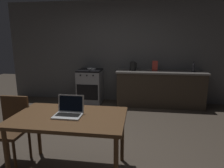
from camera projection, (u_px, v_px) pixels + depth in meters
name	position (u px, v px, depth m)	size (l,w,h in m)	color
ground_plane	(94.00, 143.00, 3.20)	(12.00, 12.00, 0.00)	#473D33
back_wall	(125.00, 52.00, 5.24)	(6.40, 0.10, 2.63)	#585858
kitchen_counter	(160.00, 88.00, 4.96)	(2.16, 0.64, 0.88)	#382D23
stove_oven	(90.00, 86.00, 5.21)	(0.60, 0.62, 0.88)	gray
dining_table	(69.00, 122.00, 2.34)	(1.32, 0.81, 0.75)	brown
chair	(12.00, 126.00, 2.62)	(0.40, 0.40, 0.89)	#4C331E
laptop	(69.00, 112.00, 2.32)	(0.32, 0.26, 0.23)	silver
electric_kettle	(133.00, 66.00, 4.94)	(0.18, 0.16, 0.23)	black
bottle	(193.00, 67.00, 4.69)	(0.07, 0.07, 0.25)	#2D2D33
frying_pan	(92.00, 69.00, 5.07)	(0.24, 0.41, 0.05)	gray
cereal_box	(155.00, 66.00, 4.88)	(0.13, 0.05, 0.25)	#B2382D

